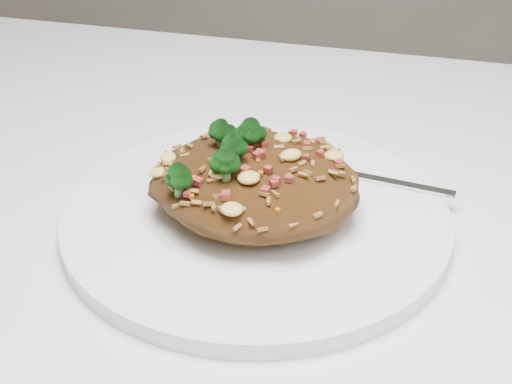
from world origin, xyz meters
TOP-DOWN VIEW (x-y plane):
  - dining_table at (0.00, 0.00)m, footprint 1.20×0.80m
  - plate at (0.08, -0.00)m, footprint 0.30×0.30m
  - fried_rice at (0.08, -0.00)m, footprint 0.16×0.14m
  - fork at (0.16, 0.07)m, footprint 0.16×0.03m

SIDE VIEW (x-z plane):
  - dining_table at x=0.00m, z-range 0.28..1.03m
  - plate at x=0.08m, z-range 0.75..0.76m
  - fork at x=0.16m, z-range 0.76..0.77m
  - fried_rice at x=0.08m, z-range 0.76..0.83m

